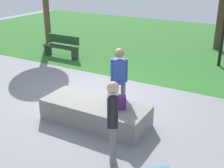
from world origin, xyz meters
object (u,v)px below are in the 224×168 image
concrete_ledge (95,112)px  skater_watching (119,77)px  park_bench_far_right (62,46)px  skater_performing_trick (113,117)px  backpack_on_ledge (120,102)px

concrete_ledge → skater_watching: bearing=65.4°
concrete_ledge → park_bench_far_right: (-4.34, 4.16, 0.22)m
skater_performing_trick → park_bench_far_right: bearing=135.8°
backpack_on_ledge → skater_watching: skater_watching is taller
skater_performing_trick → park_bench_far_right: (-5.50, 5.34, -0.52)m
park_bench_far_right → skater_performing_trick: bearing=-44.2°
skater_performing_trick → skater_watching: bearing=114.9°
skater_performing_trick → skater_watching: skater_watching is taller
concrete_ledge → backpack_on_ledge: bearing=2.7°
skater_watching → park_bench_far_right: (-4.64, 3.50, -0.57)m
skater_performing_trick → park_bench_far_right: size_ratio=1.06×
concrete_ledge → park_bench_far_right: size_ratio=1.66×
backpack_on_ledge → skater_watching: 0.82m
concrete_ledge → skater_watching: 1.08m
backpack_on_ledge → skater_performing_trick: 1.34m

